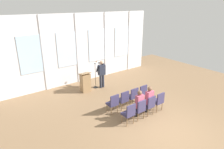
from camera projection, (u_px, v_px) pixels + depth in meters
The scene contains 15 objects.
ground_plane at pixel (165, 129), 8.04m from camera, with size 17.59×17.59×0.00m, color #846647.
rear_partition at pixel (83, 48), 12.42m from camera, with size 10.49×0.14×4.28m.
speaker at pixel (101, 72), 11.69m from camera, with size 0.51×0.69×1.67m.
mic_stand at pixel (96, 82), 11.87m from camera, with size 0.28×0.28×1.55m.
lectern at pixel (85, 82), 11.31m from camera, with size 0.60×0.48×1.16m.
chair_r0_c0 at pixel (113, 103), 9.07m from camera, with size 0.46×0.44×0.94m.
chair_r0_c1 at pixel (123, 99), 9.41m from camera, with size 0.46×0.44×0.94m.
chair_r0_c2 at pixel (133, 95), 9.75m from camera, with size 0.46×0.44×0.94m.
chair_r0_c3 at pixel (142, 92), 10.09m from camera, with size 0.46×0.44×0.94m.
chair_r1_c0 at pixel (129, 113), 8.24m from camera, with size 0.46×0.44×0.94m.
chair_r1_c1 at pixel (140, 108), 8.58m from camera, with size 0.46×0.44×0.94m.
audience_r1_c1 at pixel (139, 103), 8.56m from camera, with size 0.36×0.39×1.36m.
chair_r1_c2 at pixel (149, 104), 8.92m from camera, with size 0.46×0.44×0.94m.
audience_r1_c2 at pixel (149, 99), 8.90m from camera, with size 0.36×0.39×1.38m.
chair_r1_c3 at pixel (159, 100), 9.26m from camera, with size 0.46×0.44×0.94m.
Camera 1 is at (-5.78, -4.15, 4.85)m, focal length 31.78 mm.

